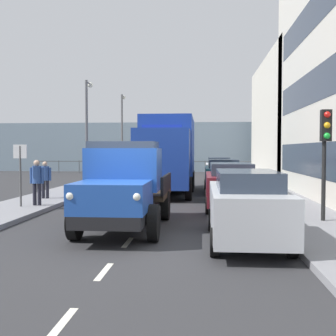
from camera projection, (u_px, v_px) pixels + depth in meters
The scene contains 21 objects.
ground_plane at pixel (166, 196), 20.29m from camera, with size 80.00×80.00×0.00m, color #2D2D30.
sidewalk_left at pixel (271, 195), 19.87m from camera, with size 2.49×39.77×0.15m, color gray.
sidewalk_right at pixel (64, 193), 20.69m from camera, with size 2.49×39.77×0.15m, color gray.
road_centreline_markings at pixel (163, 199), 19.06m from camera, with size 0.12×34.87×0.01m.
building_far_block at pixel (313, 120), 31.20m from camera, with size 7.33×14.87×8.88m.
sea_horizon at pixel (185, 147), 42.97m from camera, with size 80.00×0.80×5.00m, color gray.
seawall_railing at pixel (184, 164), 39.45m from camera, with size 28.08×0.08×1.20m.
truck_vintage_blue at pixel (124, 188), 11.48m from camera, with size 2.17×5.64×2.43m.
lorry_cargo_blue at pixel (168, 152), 21.27m from camera, with size 2.58×8.20×3.87m.
car_silver_kerbside_near at pixel (246, 205), 9.98m from camera, with size 1.75×4.48×1.72m.
car_maroon_kerbside_1 at pixel (230, 185), 15.71m from camera, with size 1.88×4.53×1.72m.
car_teal_kerbside_2 at pixel (223, 175), 21.90m from camera, with size 1.87×4.56×1.72m.
car_white_kerbside_3 at pixel (219, 170), 27.73m from camera, with size 1.75×4.40×1.72m.
car_grey_oppositeside_0 at pixel (119, 174), 22.99m from camera, with size 1.98×4.04×1.72m.
car_black_oppositeside_1 at pixel (137, 169), 29.48m from camera, with size 1.94×4.55×1.72m.
pedestrian_couple_b at pixel (37, 179), 15.64m from camera, with size 0.53×0.34×1.68m.
pedestrian_by_lamp at pixel (45, 177), 17.89m from camera, with size 0.53×0.34×1.57m.
traffic_light_near at pixel (325, 141), 12.08m from camera, with size 0.28×0.41×3.20m.
lamp_post_promenade at pixel (87, 122), 25.38m from camera, with size 0.32×1.14×6.22m.
lamp_post_far at pixel (122, 127), 35.82m from camera, with size 0.32×1.14×6.75m.
street_sign at pixel (20, 164), 15.29m from camera, with size 0.50×0.07×2.25m.
Camera 1 is at (-1.77, 9.65, 2.20)m, focal length 45.17 mm.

